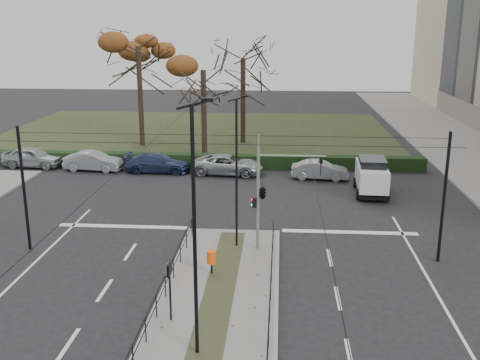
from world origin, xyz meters
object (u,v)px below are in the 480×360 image
object	(u,v)px
traffic_light	(264,191)
parked_car_second	(93,161)
parked_car_third	(158,163)
bare_tree_near	(203,77)
litter_bin	(211,258)
streetlamp_median_far	(237,172)
parked_car_fourth	(228,165)
parked_car_fifth	(320,170)
white_van	(372,175)
bare_tree_center	(243,64)
rust_tree	(138,46)
info_panel	(169,275)
parked_car_first	(32,157)
streetlamp_median_near	(195,231)

from	to	relation	value
traffic_light	parked_car_second	xyz separation A→B (m)	(-13.02, 14.39, -2.30)
parked_car_third	bare_tree_near	size ratio (longest dim) A/B	0.52
litter_bin	streetlamp_median_far	xyz separation A→B (m)	(0.83, 3.20, 2.94)
parked_car_fourth	bare_tree_near	size ratio (longest dim) A/B	0.56
parked_car_fifth	white_van	bearing A→B (deg)	-132.11
streetlamp_median_far	bare_tree_center	bearing A→B (deg)	93.24
litter_bin	streetlamp_median_far	size ratio (longest dim) A/B	0.14
rust_tree	info_panel	bearing A→B (deg)	-74.44
parked_car_first	parked_car_third	distance (m)	9.77
parked_car_fifth	rust_tree	bearing A→B (deg)	61.70
streetlamp_median_far	white_van	xyz separation A→B (m)	(7.80, 9.70, -2.61)
parked_car_third	parked_car_fifth	bearing A→B (deg)	-95.06
traffic_light	parked_car_second	bearing A→B (deg)	132.13
litter_bin	parked_car_third	distance (m)	18.30
parked_car_first	white_van	world-z (taller)	white_van
streetlamp_median_near	parked_car_fifth	distance (m)	23.09
parked_car_second	parked_car_third	world-z (taller)	parked_car_second
parked_car_fourth	parked_car_fifth	world-z (taller)	parked_car_fourth
bare_tree_center	streetlamp_median_far	bearing A→B (deg)	-86.76
parked_car_fourth	parked_car_fifth	xyz separation A→B (m)	(6.48, -0.87, -0.05)
bare_tree_center	parked_car_fifth	distance (m)	14.85
rust_tree	bare_tree_center	world-z (taller)	rust_tree
streetlamp_median_near	white_van	xyz separation A→B (m)	(8.36, 18.88, -3.13)
traffic_light	parked_car_second	size ratio (longest dim) A/B	1.15
litter_bin	parked_car_first	distance (m)	24.01
parked_car_third	rust_tree	xyz separation A→B (m)	(-3.29, 8.82, 7.94)
litter_bin	streetlamp_median_near	xyz separation A→B (m)	(0.28, -5.98, 3.46)
streetlamp_median_near	white_van	world-z (taller)	streetlamp_median_near
litter_bin	parked_car_fourth	xyz separation A→B (m)	(-0.87, 17.06, -0.18)
litter_bin	bare_tree_near	xyz separation A→B (m)	(-3.39, 22.90, 5.55)
parked_car_fourth	white_van	size ratio (longest dim) A/B	1.16
streetlamp_median_far	rust_tree	xyz separation A→B (m)	(-10.20, 22.89, 4.81)
traffic_light	info_panel	size ratio (longest dim) A/B	2.22
traffic_light	parked_car_first	size ratio (longest dim) A/B	1.08
litter_bin	parked_car_second	distance (m)	20.51
litter_bin	parked_car_fourth	world-z (taller)	parked_car_fourth
traffic_light	info_panel	world-z (taller)	traffic_light
bare_tree_near	parked_car_second	bearing A→B (deg)	-143.64
streetlamp_median_far	parked_car_fifth	world-z (taller)	streetlamp_median_far
parked_car_fourth	bare_tree_center	distance (m)	12.72
litter_bin	bare_tree_near	distance (m)	23.80
parked_car_second	bare_tree_near	world-z (taller)	bare_tree_near
white_van	parked_car_fifth	world-z (taller)	white_van
parked_car_first	bare_tree_near	bearing A→B (deg)	-64.70
info_panel	rust_tree	size ratio (longest dim) A/B	0.20
streetlamp_median_far	parked_car_fourth	distance (m)	14.30
streetlamp_median_far	parked_car_second	world-z (taller)	streetlamp_median_far
parked_car_first	traffic_light	bearing A→B (deg)	-126.02
parked_car_fourth	white_van	distance (m)	10.39
parked_car_third	bare_tree_center	world-z (taller)	bare_tree_center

